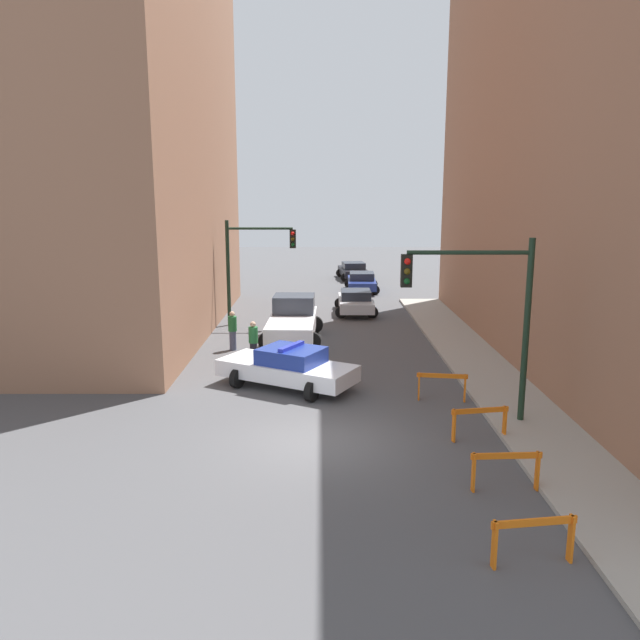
{
  "coord_description": "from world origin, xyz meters",
  "views": [
    {
      "loc": [
        0.13,
        -15.65,
        6.54
      ],
      "look_at": [
        0.13,
        7.66,
        1.74
      ],
      "focal_mm": 35.0,
      "sensor_mm": 36.0,
      "label": 1
    }
  ],
  "objects_px": {
    "traffic_light_far": "(250,257)",
    "barrier_front": "(533,533)",
    "parked_car_far": "(353,270)",
    "white_truck": "(293,320)",
    "pedestrian_corner": "(232,330)",
    "barrier_back": "(480,418)",
    "traffic_light_near": "(486,303)",
    "barrier_corner": "(442,382)",
    "pedestrian_crossing": "(253,342)",
    "parked_car_near": "(355,301)",
    "barrier_mid": "(506,465)",
    "parked_car_mid": "(362,282)",
    "police_car": "(288,367)"
  },
  "relations": [
    {
      "from": "traffic_light_far",
      "to": "barrier_corner",
      "type": "xyz_separation_m",
      "value": [
        7.31,
        -11.55,
        -2.78
      ]
    },
    {
      "from": "barrier_mid",
      "to": "parked_car_far",
      "type": "bearing_deg",
      "value": 92.64
    },
    {
      "from": "parked_car_mid",
      "to": "barrier_corner",
      "type": "bearing_deg",
      "value": -85.12
    },
    {
      "from": "barrier_corner",
      "to": "parked_car_far",
      "type": "bearing_deg",
      "value": 92.71
    },
    {
      "from": "white_truck",
      "to": "barrier_corner",
      "type": "xyz_separation_m",
      "value": [
        5.1,
        -8.4,
        -0.29
      ]
    },
    {
      "from": "pedestrian_corner",
      "to": "barrier_mid",
      "type": "relative_size",
      "value": 1.04
    },
    {
      "from": "police_car",
      "to": "barrier_mid",
      "type": "relative_size",
      "value": 3.13
    },
    {
      "from": "traffic_light_far",
      "to": "barrier_back",
      "type": "distance_m",
      "value": 16.87
    },
    {
      "from": "barrier_mid",
      "to": "barrier_corner",
      "type": "xyz_separation_m",
      "value": [
        -0.24,
        6.1,
        0.0
      ]
    },
    {
      "from": "pedestrian_crossing",
      "to": "barrier_mid",
      "type": "distance_m",
      "value": 12.51
    },
    {
      "from": "traffic_light_far",
      "to": "barrier_front",
      "type": "distance_m",
      "value": 21.89
    },
    {
      "from": "traffic_light_near",
      "to": "pedestrian_corner",
      "type": "distance_m",
      "value": 12.17
    },
    {
      "from": "barrier_corner",
      "to": "parked_car_mid",
      "type": "bearing_deg",
      "value": 92.81
    },
    {
      "from": "traffic_light_near",
      "to": "barrier_back",
      "type": "xyz_separation_m",
      "value": [
        -0.33,
        -1.22,
        -2.91
      ]
    },
    {
      "from": "barrier_corner",
      "to": "barrier_mid",
      "type": "bearing_deg",
      "value": -87.7
    },
    {
      "from": "barrier_back",
      "to": "traffic_light_near",
      "type": "bearing_deg",
      "value": 74.86
    },
    {
      "from": "traffic_light_near",
      "to": "parked_car_near",
      "type": "height_order",
      "value": "traffic_light_near"
    },
    {
      "from": "traffic_light_far",
      "to": "white_truck",
      "type": "bearing_deg",
      "value": -54.97
    },
    {
      "from": "traffic_light_near",
      "to": "white_truck",
      "type": "bearing_deg",
      "value": 119.3
    },
    {
      "from": "parked_car_near",
      "to": "parked_car_mid",
      "type": "bearing_deg",
      "value": 84.21
    },
    {
      "from": "parked_car_mid",
      "to": "barrier_mid",
      "type": "distance_m",
      "value": 28.4
    },
    {
      "from": "traffic_light_far",
      "to": "pedestrian_crossing",
      "type": "bearing_deg",
      "value": -83.17
    },
    {
      "from": "parked_car_near",
      "to": "parked_car_mid",
      "type": "height_order",
      "value": "same"
    },
    {
      "from": "pedestrian_crossing",
      "to": "barrier_mid",
      "type": "relative_size",
      "value": 1.04
    },
    {
      "from": "barrier_mid",
      "to": "barrier_back",
      "type": "distance_m",
      "value": 2.91
    },
    {
      "from": "pedestrian_corner",
      "to": "police_car",
      "type": "bearing_deg",
      "value": -102.15
    },
    {
      "from": "white_truck",
      "to": "barrier_corner",
      "type": "bearing_deg",
      "value": -57.08
    },
    {
      "from": "parked_car_mid",
      "to": "barrier_corner",
      "type": "distance_m",
      "value": 22.29
    },
    {
      "from": "parked_car_near",
      "to": "parked_car_mid",
      "type": "xyz_separation_m",
      "value": [
        0.83,
        7.62,
        0.0
      ]
    },
    {
      "from": "white_truck",
      "to": "police_car",
      "type": "bearing_deg",
      "value": -87.24
    },
    {
      "from": "parked_car_near",
      "to": "pedestrian_corner",
      "type": "relative_size",
      "value": 2.6
    },
    {
      "from": "barrier_corner",
      "to": "traffic_light_far",
      "type": "bearing_deg",
      "value": 122.31
    },
    {
      "from": "parked_car_mid",
      "to": "pedestrian_corner",
      "type": "xyz_separation_m",
      "value": [
        -6.45,
        -15.72,
        0.19
      ]
    },
    {
      "from": "traffic_light_near",
      "to": "barrier_mid",
      "type": "xyz_separation_m",
      "value": [
        -0.48,
        -4.13,
        -2.91
      ]
    },
    {
      "from": "barrier_back",
      "to": "barrier_corner",
      "type": "bearing_deg",
      "value": 97.05
    },
    {
      "from": "traffic_light_near",
      "to": "pedestrian_corner",
      "type": "bearing_deg",
      "value": 134.18
    },
    {
      "from": "white_truck",
      "to": "pedestrian_corner",
      "type": "height_order",
      "value": "white_truck"
    },
    {
      "from": "police_car",
      "to": "parked_car_near",
      "type": "xyz_separation_m",
      "value": [
        3.04,
        13.27,
        -0.05
      ]
    },
    {
      "from": "pedestrian_crossing",
      "to": "traffic_light_near",
      "type": "bearing_deg",
      "value": -139.56
    },
    {
      "from": "traffic_light_near",
      "to": "barrier_front",
      "type": "height_order",
      "value": "traffic_light_near"
    },
    {
      "from": "parked_car_mid",
      "to": "barrier_back",
      "type": "height_order",
      "value": "parked_car_mid"
    },
    {
      "from": "traffic_light_far",
      "to": "pedestrian_crossing",
      "type": "distance_m",
      "value": 7.58
    },
    {
      "from": "pedestrian_crossing",
      "to": "parked_car_near",
      "type": "bearing_deg",
      "value": -31.69
    },
    {
      "from": "parked_car_far",
      "to": "barrier_front",
      "type": "distance_m",
      "value": 37.27
    },
    {
      "from": "traffic_light_near",
      "to": "barrier_mid",
      "type": "relative_size",
      "value": 3.25
    },
    {
      "from": "traffic_light_far",
      "to": "barrier_corner",
      "type": "relative_size",
      "value": 3.27
    },
    {
      "from": "traffic_light_far",
      "to": "pedestrian_crossing",
      "type": "height_order",
      "value": "traffic_light_far"
    },
    {
      "from": "traffic_light_near",
      "to": "barrier_corner",
      "type": "relative_size",
      "value": 3.27
    },
    {
      "from": "pedestrian_crossing",
      "to": "barrier_back",
      "type": "distance_m",
      "value": 10.28
    },
    {
      "from": "white_truck",
      "to": "parked_car_far",
      "type": "bearing_deg",
      "value": 81.0
    }
  ]
}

